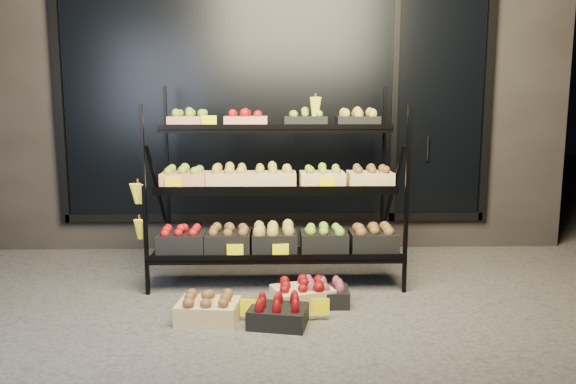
{
  "coord_description": "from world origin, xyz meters",
  "views": [
    {
      "loc": [
        -0.02,
        -4.13,
        1.51
      ],
      "look_at": [
        0.1,
        0.55,
        0.76
      ],
      "focal_mm": 35.0,
      "sensor_mm": 36.0,
      "label": 1
    }
  ],
  "objects_px": {
    "floor_crate_midright": "(302,293)",
    "floor_crate_left": "(208,308)",
    "display_rack": "(275,188)",
    "floor_crate_midleft": "(278,313)"
  },
  "relations": [
    {
      "from": "display_rack",
      "to": "floor_crate_left",
      "type": "height_order",
      "value": "display_rack"
    },
    {
      "from": "display_rack",
      "to": "floor_crate_left",
      "type": "xyz_separation_m",
      "value": [
        -0.47,
        -0.99,
        -0.69
      ]
    },
    {
      "from": "floor_crate_left",
      "to": "floor_crate_midright",
      "type": "relative_size",
      "value": 0.91
    },
    {
      "from": "display_rack",
      "to": "floor_crate_midright",
      "type": "xyz_separation_m",
      "value": [
        0.2,
        -0.71,
        -0.69
      ]
    },
    {
      "from": "display_rack",
      "to": "floor_crate_midleft",
      "type": "height_order",
      "value": "display_rack"
    },
    {
      "from": "floor_crate_left",
      "to": "floor_crate_midright",
      "type": "bearing_deg",
      "value": 29.76
    },
    {
      "from": "floor_crate_left",
      "to": "floor_crate_midleft",
      "type": "height_order",
      "value": "floor_crate_left"
    },
    {
      "from": "display_rack",
      "to": "floor_crate_midleft",
      "type": "xyz_separation_m",
      "value": [
        0.02,
        -1.08,
        -0.69
      ]
    },
    {
      "from": "display_rack",
      "to": "floor_crate_midleft",
      "type": "relative_size",
      "value": 5.0
    },
    {
      "from": "floor_crate_midright",
      "to": "floor_crate_left",
      "type": "bearing_deg",
      "value": -175.65
    }
  ]
}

